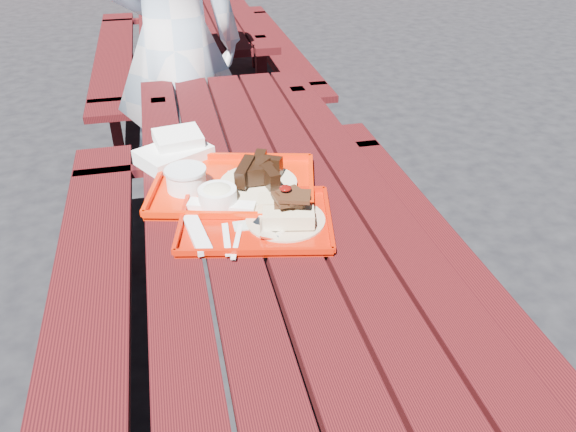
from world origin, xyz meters
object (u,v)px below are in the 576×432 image
at_px(near_tray, 256,211).
at_px(far_tray, 231,184).
at_px(picnic_table_far, 195,31).
at_px(picnic_table_near, 277,262).
at_px(person, 175,44).

distance_m(near_tray, far_tray, 0.18).
bearing_deg(picnic_table_far, picnic_table_near, -90.00).
bearing_deg(person, picnic_table_near, 103.14).
bearing_deg(picnic_table_near, far_tray, 129.33).
distance_m(picnic_table_near, far_tray, 0.28).
xyz_separation_m(picnic_table_far, person, (-0.20, -1.46, 0.32)).
xyz_separation_m(picnic_table_near, far_tray, (-0.11, 0.13, 0.21)).
distance_m(picnic_table_near, person, 1.39).
height_order(far_tray, person, person).
distance_m(picnic_table_far, far_tray, 2.68).
bearing_deg(person, far_tray, 98.87).
bearing_deg(person, picnic_table_far, -92.79).
distance_m(picnic_table_near, picnic_table_far, 2.80).
distance_m(picnic_table_far, near_tray, 2.85).
height_order(picnic_table_far, far_tray, far_tray).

